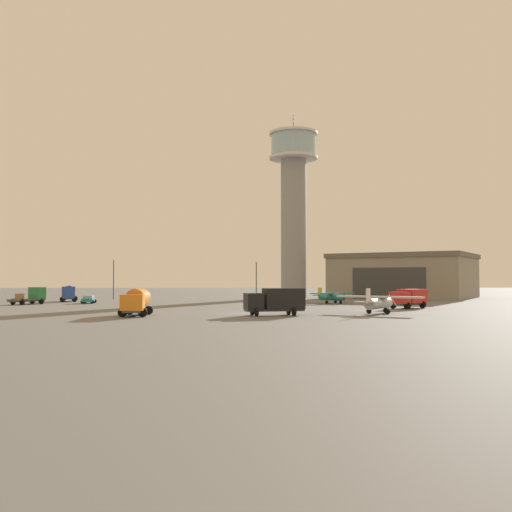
{
  "coord_description": "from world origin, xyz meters",
  "views": [
    {
      "loc": [
        -1.09,
        -69.47,
        4.14
      ],
      "look_at": [
        2.36,
        24.5,
        7.91
      ],
      "focal_mm": 40.35,
      "sensor_mm": 36.0,
      "label": 1
    }
  ],
  "objects_px": {
    "car_teal": "(89,299)",
    "truck_box_black": "(276,300)",
    "airplane_teal": "(331,296)",
    "truck_box_red": "(409,297)",
    "light_post_west": "(256,276)",
    "control_tower": "(293,197)",
    "airplane_silver": "(378,302)",
    "truck_fuel_tanker_orange": "(137,301)",
    "truck_flatbed_green": "(32,296)",
    "truck_fuel_tanker_blue": "(69,292)",
    "light_post_north": "(114,275)"
  },
  "relations": [
    {
      "from": "car_teal",
      "to": "truck_box_black",
      "type": "bearing_deg",
      "value": -144.03
    },
    {
      "from": "car_teal",
      "to": "airplane_teal",
      "type": "bearing_deg",
      "value": -98.73
    },
    {
      "from": "truck_box_red",
      "to": "light_post_west",
      "type": "bearing_deg",
      "value": -100.0
    },
    {
      "from": "control_tower",
      "to": "truck_box_red",
      "type": "distance_m",
      "value": 53.47
    },
    {
      "from": "control_tower",
      "to": "light_post_west",
      "type": "xyz_separation_m",
      "value": [
        -8.92,
        -14.46,
        -18.04
      ]
    },
    {
      "from": "airplane_silver",
      "to": "truck_fuel_tanker_orange",
      "type": "xyz_separation_m",
      "value": [
        -28.1,
        -2.09,
        0.24
      ]
    },
    {
      "from": "truck_box_black",
      "to": "light_post_west",
      "type": "height_order",
      "value": "light_post_west"
    },
    {
      "from": "car_teal",
      "to": "light_post_west",
      "type": "relative_size",
      "value": 0.6
    },
    {
      "from": "truck_box_red",
      "to": "truck_flatbed_green",
      "type": "height_order",
      "value": "truck_flatbed_green"
    },
    {
      "from": "truck_flatbed_green",
      "to": "truck_box_black",
      "type": "distance_m",
      "value": 48.74
    },
    {
      "from": "truck_fuel_tanker_orange",
      "to": "truck_box_black",
      "type": "bearing_deg",
      "value": 88.55
    },
    {
      "from": "airplane_teal",
      "to": "truck_box_red",
      "type": "relative_size",
      "value": 1.31
    },
    {
      "from": "truck_box_black",
      "to": "truck_fuel_tanker_orange",
      "type": "relative_size",
      "value": 1.0
    },
    {
      "from": "truck_box_red",
      "to": "truck_fuel_tanker_blue",
      "type": "relative_size",
      "value": 0.99
    },
    {
      "from": "light_post_west",
      "to": "truck_fuel_tanker_orange",
      "type": "bearing_deg",
      "value": -107.66
    },
    {
      "from": "truck_fuel_tanker_orange",
      "to": "light_post_west",
      "type": "distance_m",
      "value": 50.63
    },
    {
      "from": "truck_box_red",
      "to": "truck_fuel_tanker_orange",
      "type": "height_order",
      "value": "truck_fuel_tanker_orange"
    },
    {
      "from": "truck_box_red",
      "to": "control_tower",
      "type": "bearing_deg",
      "value": -117.97
    },
    {
      "from": "control_tower",
      "to": "light_post_west",
      "type": "relative_size",
      "value": 5.35
    },
    {
      "from": "airplane_silver",
      "to": "car_teal",
      "type": "relative_size",
      "value": 2.04
    },
    {
      "from": "truck_fuel_tanker_blue",
      "to": "truck_fuel_tanker_orange",
      "type": "bearing_deg",
      "value": 10.81
    },
    {
      "from": "control_tower",
      "to": "truck_fuel_tanker_blue",
      "type": "bearing_deg",
      "value": -154.2
    },
    {
      "from": "airplane_silver",
      "to": "truck_box_black",
      "type": "xyz_separation_m",
      "value": [
        -12.33,
        -2.38,
        0.27
      ]
    },
    {
      "from": "control_tower",
      "to": "truck_flatbed_green",
      "type": "distance_m",
      "value": 60.56
    },
    {
      "from": "airplane_teal",
      "to": "light_post_north",
      "type": "height_order",
      "value": "light_post_north"
    },
    {
      "from": "car_teal",
      "to": "truck_flatbed_green",
      "type": "bearing_deg",
      "value": 103.69
    },
    {
      "from": "truck_box_black",
      "to": "car_teal",
      "type": "bearing_deg",
      "value": -61.19
    },
    {
      "from": "airplane_silver",
      "to": "truck_flatbed_green",
      "type": "relative_size",
      "value": 1.5
    },
    {
      "from": "airplane_silver",
      "to": "light_post_north",
      "type": "relative_size",
      "value": 1.16
    },
    {
      "from": "control_tower",
      "to": "truck_fuel_tanker_blue",
      "type": "relative_size",
      "value": 6.52
    },
    {
      "from": "airplane_silver",
      "to": "truck_fuel_tanker_blue",
      "type": "distance_m",
      "value": 61.75
    },
    {
      "from": "light_post_west",
      "to": "light_post_north",
      "type": "height_order",
      "value": "light_post_north"
    },
    {
      "from": "truck_flatbed_green",
      "to": "light_post_west",
      "type": "relative_size",
      "value": 0.82
    },
    {
      "from": "truck_fuel_tanker_blue",
      "to": "truck_flatbed_green",
      "type": "relative_size",
      "value": 1.0
    },
    {
      "from": "control_tower",
      "to": "light_post_north",
      "type": "height_order",
      "value": "control_tower"
    },
    {
      "from": "control_tower",
      "to": "truck_fuel_tanker_orange",
      "type": "xyz_separation_m",
      "value": [
        -24.26,
        -62.63,
        -21.01
      ]
    },
    {
      "from": "airplane_silver",
      "to": "truck_box_black",
      "type": "bearing_deg",
      "value": 134.55
    },
    {
      "from": "airplane_silver",
      "to": "car_teal",
      "type": "distance_m",
      "value": 52.11
    },
    {
      "from": "airplane_teal",
      "to": "truck_fuel_tanker_blue",
      "type": "bearing_deg",
      "value": -135.66
    },
    {
      "from": "control_tower",
      "to": "light_post_north",
      "type": "relative_size",
      "value": 5.03
    },
    {
      "from": "truck_box_red",
      "to": "car_teal",
      "type": "height_order",
      "value": "truck_box_red"
    },
    {
      "from": "control_tower",
      "to": "truck_box_black",
      "type": "bearing_deg",
      "value": -97.68
    },
    {
      "from": "airplane_silver",
      "to": "truck_box_red",
      "type": "relative_size",
      "value": 1.51
    },
    {
      "from": "truck_box_black",
      "to": "airplane_silver",
      "type": "bearing_deg",
      "value": 178.35
    },
    {
      "from": "light_post_west",
      "to": "light_post_north",
      "type": "relative_size",
      "value": 0.94
    },
    {
      "from": "truck_box_black",
      "to": "car_teal",
      "type": "distance_m",
      "value": 44.61
    },
    {
      "from": "car_teal",
      "to": "light_post_north",
      "type": "relative_size",
      "value": 0.57
    },
    {
      "from": "airplane_silver",
      "to": "truck_box_red",
      "type": "xyz_separation_m",
      "value": [
        7.58,
        12.78,
        0.1
      ]
    },
    {
      "from": "control_tower",
      "to": "car_teal",
      "type": "height_order",
      "value": "control_tower"
    },
    {
      "from": "airplane_teal",
      "to": "car_teal",
      "type": "height_order",
      "value": "airplane_teal"
    }
  ]
}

